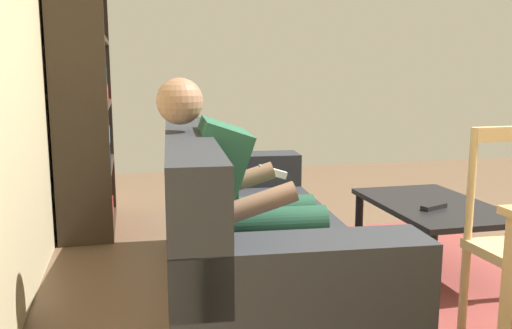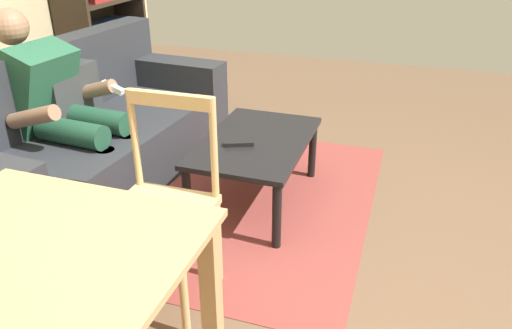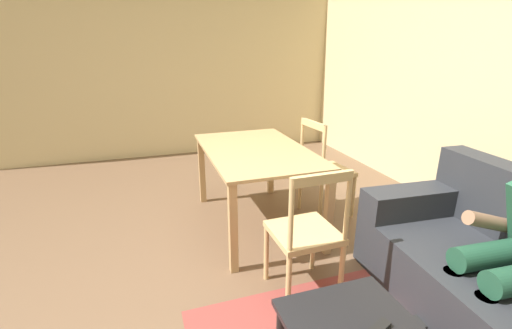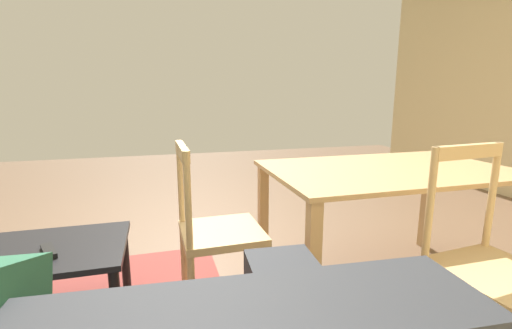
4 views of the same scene
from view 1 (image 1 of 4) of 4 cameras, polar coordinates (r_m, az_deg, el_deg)
couch at (r=2.76m, az=-1.43°, el=-7.86°), size 2.16×1.02×0.88m
person_lounging at (r=2.55m, az=-1.77°, el=-3.31°), size 0.61×0.97×1.13m
coffee_table at (r=3.24m, az=18.08°, el=-4.82°), size 0.93×0.59×0.42m
tv_remote at (r=3.09m, az=18.19°, el=-4.22°), size 0.11×0.18×0.02m
bookshelf at (r=4.12m, az=-17.71°, el=4.45°), size 0.91×0.36×1.83m
area_rug at (r=3.34m, az=17.75°, el=-10.79°), size 2.01×1.42×0.01m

